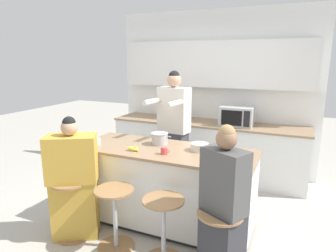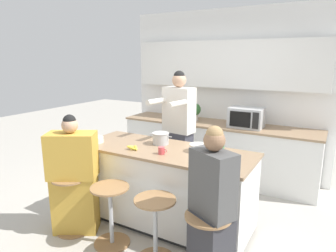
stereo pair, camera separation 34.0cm
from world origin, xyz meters
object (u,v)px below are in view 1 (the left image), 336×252
coffee_cup_near (164,151)px  potted_plant (184,110)px  microwave (237,116)px  bar_stool_center_right (163,226)px  person_cooking (174,136)px  kitchen_island (165,186)px  bar_stool_rightmost (219,242)px  person_seated_near (223,212)px  fruit_bowl (92,142)px  juice_carton (221,144)px  bar_stool_center_left (115,214)px  cooking_pot (160,139)px  bar_stool_leftmost (71,205)px  person_wrapped_blanket (73,182)px  banana_bunch (134,149)px

coffee_cup_near → potted_plant: potted_plant is taller
microwave → coffee_cup_near: bearing=-103.0°
bar_stool_center_right → person_cooking: size_ratio=0.37×
kitchen_island → bar_stool_rightmost: bearing=-39.4°
coffee_cup_near → microwave: size_ratio=0.21×
potted_plant → person_seated_near: bearing=-61.8°
kitchen_island → fruit_bowl: (-0.88, -0.19, 0.49)m
juice_carton → fruit_bowl: bearing=-167.5°
kitchen_island → bar_stool_center_left: size_ratio=3.15×
bar_stool_center_right → bar_stool_rightmost: 0.54m
bar_stool_center_left → coffee_cup_near: (0.34, 0.47, 0.59)m
bar_stool_center_left → cooking_pot: size_ratio=2.22×
bar_stool_rightmost → cooking_pot: cooking_pot is taller
bar_stool_leftmost → fruit_bowl: fruit_bowl is taller
person_wrapped_blanket → cooking_pot: person_wrapped_blanket is taller
juice_carton → potted_plant: (-1.00, 1.52, 0.06)m
cooking_pot → bar_stool_center_left: bearing=-99.7°
kitchen_island → cooking_pot: cooking_pot is taller
bar_stool_rightmost → person_seated_near: 0.27m
bar_stool_leftmost → person_cooking: size_ratio=0.37×
person_cooking → cooking_pot: (0.05, -0.55, 0.11)m
coffee_cup_near → potted_plant: size_ratio=0.35×
person_cooking → coffee_cup_near: size_ratio=17.09×
bar_stool_center_right → microwave: (0.21, 2.26, 0.68)m
bar_stool_center_left → person_seated_near: person_seated_near is taller
banana_bunch → microwave: (0.77, 1.82, 0.11)m
fruit_bowl → potted_plant: size_ratio=0.72×
person_wrapped_blanket → banana_bunch: person_wrapped_blanket is taller
cooking_pot → person_cooking: bearing=95.1°
potted_plant → cooking_pot: bearing=-80.2°
bar_stool_center_left → juice_carton: 1.34m
bar_stool_center_right → person_seated_near: (0.56, 0.00, 0.27)m
banana_bunch → potted_plant: potted_plant is taller
person_wrapped_blanket → cooking_pot: 1.08m
microwave → potted_plant: size_ratio=1.68×
bar_stool_center_left → person_seated_near: size_ratio=0.46×
kitchen_island → microwave: bearing=73.5°
bar_stool_center_right → cooking_pot: 1.08m
bar_stool_center_right → banana_bunch: banana_bunch is taller
bar_stool_leftmost → microwave: size_ratio=1.31×
bar_stool_leftmost → cooking_pot: (0.68, 0.81, 0.62)m
cooking_pot → microwave: 1.60m
juice_carton → cooking_pot: bearing=179.6°
juice_carton → potted_plant: 1.82m
bar_stool_leftmost → bar_stool_center_right: 1.09m
potted_plant → fruit_bowl: bearing=-104.4°
bar_stool_center_left → bar_stool_rightmost: bearing=-1.5°
bar_stool_rightmost → person_cooking: size_ratio=0.37×
potted_plant → juice_carton: bearing=-56.7°
person_seated_near → coffee_cup_near: 0.95m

